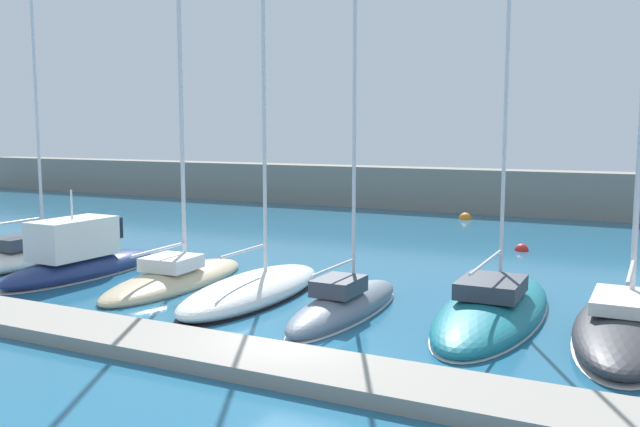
# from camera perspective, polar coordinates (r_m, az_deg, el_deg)

# --- Properties ---
(ground_plane) EXTENTS (120.00, 120.00, 0.00)m
(ground_plane) POSITION_cam_1_polar(r_m,az_deg,el_deg) (19.12, -2.72, -11.42)
(ground_plane) COLOR #236084
(dock_pier) EXTENTS (37.58, 2.37, 0.39)m
(dock_pier) POSITION_cam_1_polar(r_m,az_deg,el_deg) (17.91, -4.99, -12.07)
(dock_pier) COLOR gray
(dock_pier) RESTS_ON ground_plane
(breakwater_seawall) EXTENTS (108.00, 2.59, 3.18)m
(breakwater_seawall) POSITION_cam_1_polar(r_m,az_deg,el_deg) (50.88, 16.59, 1.67)
(breakwater_seawall) COLOR gray
(breakwater_seawall) RESTS_ON ground_plane
(sailboat_ivory_nearest) EXTENTS (2.78, 9.85, 14.76)m
(sailboat_ivory_nearest) POSITION_cam_1_polar(r_m,az_deg,el_deg) (33.87, -22.87, -3.24)
(sailboat_ivory_nearest) COLOR silver
(sailboat_ivory_nearest) RESTS_ON ground_plane
(motorboat_navy_second) EXTENTS (2.73, 8.06, 3.82)m
(motorboat_navy_second) POSITION_cam_1_polar(r_m,az_deg,el_deg) (30.24, -19.31, -3.55)
(motorboat_navy_second) COLOR navy
(motorboat_navy_second) RESTS_ON ground_plane
(sailboat_sand_third) EXTENTS (3.15, 8.59, 15.24)m
(sailboat_sand_third) POSITION_cam_1_polar(r_m,az_deg,el_deg) (27.65, -11.87, -5.16)
(sailboat_sand_third) COLOR beige
(sailboat_sand_third) RESTS_ON ground_plane
(sailboat_white_fourth) EXTENTS (2.91, 8.54, 15.93)m
(sailboat_white_fourth) POSITION_cam_1_polar(r_m,az_deg,el_deg) (24.98, -5.56, -6.23)
(sailboat_white_fourth) COLOR white
(sailboat_white_fourth) RESTS_ON ground_plane
(sailboat_slate_fifth) EXTENTS (1.90, 7.37, 13.79)m
(sailboat_slate_fifth) POSITION_cam_1_polar(r_m,az_deg,el_deg) (22.68, 2.07, -7.50)
(sailboat_slate_fifth) COLOR slate
(sailboat_slate_fifth) RESTS_ON ground_plane
(sailboat_teal_sixth) EXTENTS (3.26, 10.18, 15.82)m
(sailboat_teal_sixth) POSITION_cam_1_polar(r_m,az_deg,el_deg) (23.10, 14.18, -7.69)
(sailboat_teal_sixth) COLOR #19707F
(sailboat_teal_sixth) RESTS_ON ground_plane
(sailboat_charcoal_seventh) EXTENTS (3.05, 9.19, 19.12)m
(sailboat_charcoal_seventh) POSITION_cam_1_polar(r_m,az_deg,el_deg) (22.17, 24.26, -8.24)
(sailboat_charcoal_seventh) COLOR #2D2D33
(sailboat_charcoal_seventh) RESTS_ON ground_plane
(mooring_buoy_red) EXTENTS (0.70, 0.70, 0.70)m
(mooring_buoy_red) POSITION_cam_1_polar(r_m,az_deg,el_deg) (35.97, 16.38, -2.97)
(mooring_buoy_red) COLOR red
(mooring_buoy_red) RESTS_ON ground_plane
(mooring_buoy_orange) EXTENTS (0.87, 0.87, 0.87)m
(mooring_buoy_orange) POSITION_cam_1_polar(r_m,az_deg,el_deg) (47.71, 11.97, -0.45)
(mooring_buoy_orange) COLOR orange
(mooring_buoy_orange) RESTS_ON ground_plane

